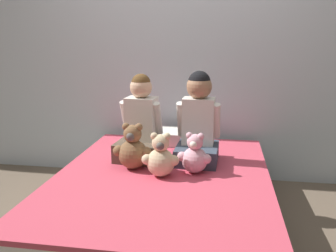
{
  "coord_description": "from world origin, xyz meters",
  "views": [
    {
      "loc": [
        0.4,
        -2.25,
        1.32
      ],
      "look_at": [
        0.0,
        0.24,
        0.69
      ],
      "focal_mm": 38.0,
      "sensor_mm": 36.0,
      "label": 1
    }
  ],
  "objects": [
    {
      "name": "child_on_right",
      "position": [
        0.21,
        0.32,
        0.7
      ],
      "size": [
        0.33,
        0.37,
        0.68
      ],
      "rotation": [
        0.0,
        0.0,
        -0.03
      ],
      "color": "#384251",
      "rests_on": "bed"
    },
    {
      "name": "bed",
      "position": [
        0.0,
        0.0,
        0.2
      ],
      "size": [
        1.46,
        1.88,
        0.41
      ],
      "color": "#2D2D33",
      "rests_on": "ground_plane"
    },
    {
      "name": "child_on_left",
      "position": [
        -0.22,
        0.32,
        0.67
      ],
      "size": [
        0.36,
        0.37,
        0.65
      ],
      "rotation": [
        0.0,
        0.0,
        -0.09
      ],
      "color": "brown",
      "rests_on": "bed"
    },
    {
      "name": "teddy_bear_held_by_right_child",
      "position": [
        0.21,
        0.06,
        0.53
      ],
      "size": [
        0.24,
        0.18,
        0.28
      ],
      "rotation": [
        0.0,
        0.0,
        -0.14
      ],
      "color": "#DBA3B2",
      "rests_on": "bed"
    },
    {
      "name": "pillow_at_headboard",
      "position": [
        0.0,
        0.76,
        0.47
      ],
      "size": [
        0.45,
        0.31,
        0.11
      ],
      "color": "silver",
      "rests_on": "bed"
    },
    {
      "name": "teddy_bear_between_children",
      "position": [
        -0.01,
        -0.04,
        0.54
      ],
      "size": [
        0.25,
        0.19,
        0.3
      ],
      "rotation": [
        0.0,
        0.0,
        0.05
      ],
      "color": "#D1B78E",
      "rests_on": "bed"
    },
    {
      "name": "wall_behind_bed",
      "position": [
        0.0,
        1.06,
        1.25
      ],
      "size": [
        8.0,
        0.06,
        2.5
      ],
      "color": "silver",
      "rests_on": "ground_plane"
    },
    {
      "name": "teddy_bear_held_by_left_child",
      "position": [
        -0.23,
        0.07,
        0.55
      ],
      "size": [
        0.28,
        0.21,
        0.33
      ],
      "rotation": [
        0.0,
        0.0,
        -0.01
      ],
      "color": "brown",
      "rests_on": "bed"
    },
    {
      "name": "ground_plane",
      "position": [
        0.0,
        0.0,
        0.0
      ],
      "size": [
        14.0,
        14.0,
        0.0
      ],
      "primitive_type": "plane",
      "color": "brown"
    }
  ]
}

